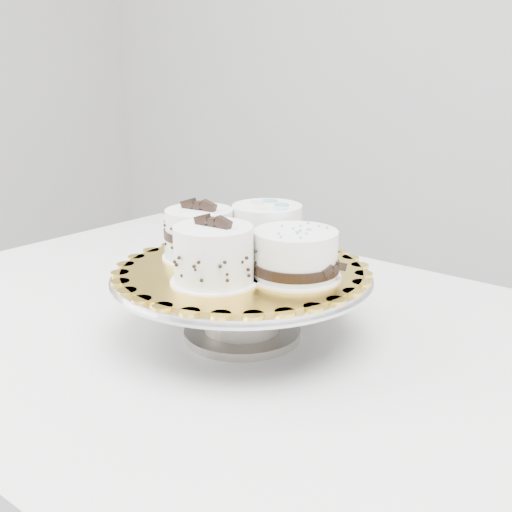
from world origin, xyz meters
The scene contains 7 objects.
table centered at (0.01, 0.15, 0.68)m, with size 1.39×1.01×0.75m.
cake_stand centered at (0.03, 0.13, 0.82)m, with size 0.37×0.37×0.10m.
cake_board centered at (0.03, 0.13, 0.85)m, with size 0.34×0.34×0.00m, color yellow.
cake_swirl centered at (0.03, 0.06, 0.89)m, with size 0.12×0.12×0.09m.
cake_banded centered at (-0.06, 0.14, 0.89)m, with size 0.11×0.11×0.09m.
cake_dots centered at (0.02, 0.20, 0.89)m, with size 0.13×0.13×0.08m.
cake_ribbon centered at (0.11, 0.13, 0.89)m, with size 0.14×0.14×0.07m.
Camera 1 is at (0.51, -0.58, 1.14)m, focal length 45.00 mm.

